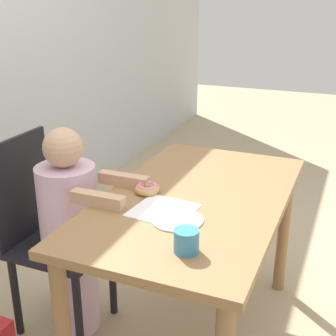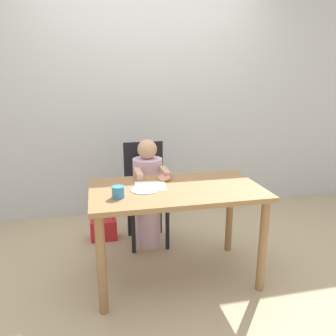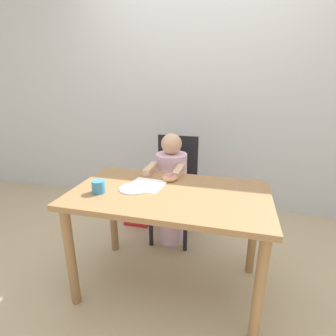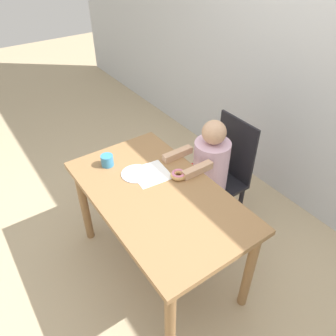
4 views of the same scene
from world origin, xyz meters
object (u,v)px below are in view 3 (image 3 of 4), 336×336
Objects in this scene: chair at (174,188)px; child_figure at (171,191)px; handbag at (138,214)px; cup at (99,187)px; donut at (170,177)px.

child_figure reaches higher than chair.
chair is 0.54m from handbag.
chair is 0.89m from cup.
child_figure is 0.44m from donut.
child_figure reaches higher than cup.
child_figure is at bearing -90.00° from chair.
handbag is at bearing 168.00° from chair.
chair is 0.56m from donut.
child_figure is at bearing -27.54° from handbag.
chair is at bearing -12.00° from handbag.
chair is 11.13× the size of cup.
child_figure is 3.36× the size of handbag.
child_figure is at bearing 102.12° from donut.
chair is 3.14× the size of handbag.
donut is (0.07, -0.35, 0.26)m from child_figure.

